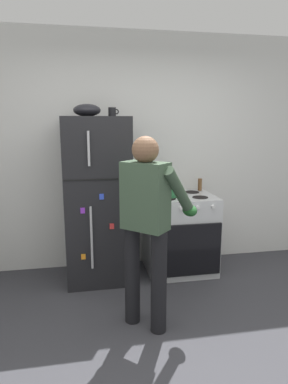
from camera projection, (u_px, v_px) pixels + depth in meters
The scene contains 9 objects.
ground at pixel (183, 366), 2.41m from camera, with size 8.00×8.00×0.00m, color #38383D.
kitchen_wall_back at pixel (137, 152), 4.01m from camera, with size 6.00×0.10×2.70m, color silver.
refrigerator at pixel (97, 200), 3.65m from camera, with size 0.68×0.72×1.76m.
stove_range at pixel (180, 234), 3.90m from camera, with size 0.76×0.67×0.90m.
person_cook at pixel (148, 216), 2.73m from camera, with size 0.68×0.71×1.60m.
red_pot at pixel (168, 191), 3.73m from camera, with size 0.32×0.22×0.11m.
coffee_mug at pixel (112, 112), 3.55m from camera, with size 0.11×0.08×0.10m.
pepper_mill at pixel (200, 185), 4.05m from camera, with size 0.05×0.05×0.14m, color brown.
mixing_bowl at pixel (87, 110), 3.45m from camera, with size 0.28×0.28×0.13m, color black.
Camera 1 is at (-0.66, -2.02, 1.70)m, focal length 31.73 mm.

